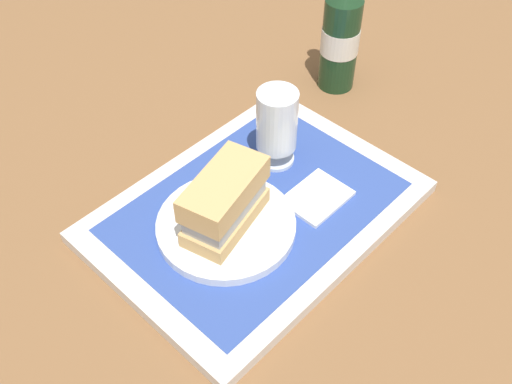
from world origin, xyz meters
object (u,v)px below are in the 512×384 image
Objects in this scene: plate at (225,225)px; sandwich at (225,198)px; beer_bottle at (341,33)px; beer_glass at (277,125)px.

sandwich reaches higher than plate.
sandwich is at bearing 14.38° from plate.
plate is 1.34× the size of sandwich.
plate is at bearing -180.00° from sandwich.
sandwich is at bearing -163.68° from beer_bottle.
beer_glass reaches higher than plate.
sandwich is 1.13× the size of beer_glass.
beer_bottle is (0.24, 0.07, 0.01)m from beer_glass.
beer_bottle reaches higher than beer_glass.
beer_glass is 0.25m from beer_bottle.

